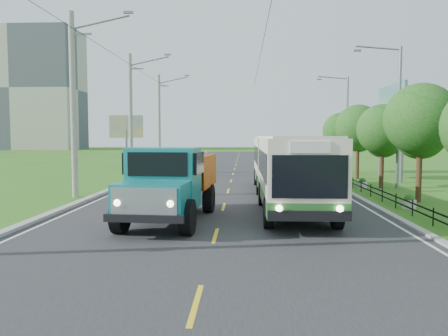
# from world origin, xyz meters

# --- Properties ---
(ground) EXTENTS (240.00, 240.00, 0.00)m
(ground) POSITION_xyz_m (0.00, 0.00, 0.00)
(ground) COLOR #316618
(ground) RESTS_ON ground
(road) EXTENTS (14.00, 120.00, 0.02)m
(road) POSITION_xyz_m (0.00, 20.00, 0.01)
(road) COLOR #28282B
(road) RESTS_ON ground
(curb_left) EXTENTS (0.40, 120.00, 0.15)m
(curb_left) POSITION_xyz_m (-7.20, 20.00, 0.07)
(curb_left) COLOR #9E9E99
(curb_left) RESTS_ON ground
(curb_right) EXTENTS (0.30, 120.00, 0.10)m
(curb_right) POSITION_xyz_m (7.15, 20.00, 0.05)
(curb_right) COLOR #9E9E99
(curb_right) RESTS_ON ground
(edge_line_left) EXTENTS (0.12, 120.00, 0.00)m
(edge_line_left) POSITION_xyz_m (-6.65, 20.00, 0.02)
(edge_line_left) COLOR silver
(edge_line_left) RESTS_ON road
(edge_line_right) EXTENTS (0.12, 120.00, 0.00)m
(edge_line_right) POSITION_xyz_m (6.65, 20.00, 0.02)
(edge_line_right) COLOR silver
(edge_line_right) RESTS_ON road
(centre_dash) EXTENTS (0.12, 2.20, 0.00)m
(centre_dash) POSITION_xyz_m (0.00, 0.00, 0.02)
(centre_dash) COLOR yellow
(centre_dash) RESTS_ON road
(railing_right) EXTENTS (0.04, 40.00, 0.60)m
(railing_right) POSITION_xyz_m (8.00, 14.00, 0.30)
(railing_right) COLOR black
(railing_right) RESTS_ON ground
(pole_near) EXTENTS (3.51, 0.32, 10.00)m
(pole_near) POSITION_xyz_m (-8.26, 9.00, 5.09)
(pole_near) COLOR gray
(pole_near) RESTS_ON ground
(pole_mid) EXTENTS (3.51, 0.32, 10.00)m
(pole_mid) POSITION_xyz_m (-8.26, 21.00, 5.09)
(pole_mid) COLOR gray
(pole_mid) RESTS_ON ground
(pole_far) EXTENTS (3.51, 0.32, 10.00)m
(pole_far) POSITION_xyz_m (-8.26, 33.00, 5.09)
(pole_far) COLOR gray
(pole_far) RESTS_ON ground
(tree_third) EXTENTS (3.60, 3.62, 6.00)m
(tree_third) POSITION_xyz_m (9.86, 8.14, 3.99)
(tree_third) COLOR #382314
(tree_third) RESTS_ON ground
(tree_fourth) EXTENTS (3.24, 3.31, 5.40)m
(tree_fourth) POSITION_xyz_m (9.86, 14.14, 3.59)
(tree_fourth) COLOR #382314
(tree_fourth) RESTS_ON ground
(tree_fifth) EXTENTS (3.48, 3.52, 5.80)m
(tree_fifth) POSITION_xyz_m (9.86, 20.14, 3.85)
(tree_fifth) COLOR #382314
(tree_fifth) RESTS_ON ground
(tree_back) EXTENTS (3.30, 3.36, 5.50)m
(tree_back) POSITION_xyz_m (9.86, 26.14, 3.65)
(tree_back) COLOR #382314
(tree_back) RESTS_ON ground
(streetlight_mid) EXTENTS (3.02, 0.20, 9.07)m
(streetlight_mid) POSITION_xyz_m (10.64, 14.00, 4.90)
(streetlight_mid) COLOR slate
(streetlight_mid) RESTS_ON ground
(streetlight_far) EXTENTS (3.02, 0.20, 9.07)m
(streetlight_far) POSITION_xyz_m (10.64, 28.00, 4.90)
(streetlight_far) COLOR slate
(streetlight_far) RESTS_ON ground
(planter_near) EXTENTS (0.64, 0.64, 0.67)m
(planter_near) POSITION_xyz_m (8.60, 6.00, 0.29)
(planter_near) COLOR silver
(planter_near) RESTS_ON ground
(planter_mid) EXTENTS (0.64, 0.64, 0.67)m
(planter_mid) POSITION_xyz_m (8.60, 14.00, 0.29)
(planter_mid) COLOR silver
(planter_mid) RESTS_ON ground
(planter_far) EXTENTS (0.64, 0.64, 0.67)m
(planter_far) POSITION_xyz_m (8.60, 22.00, 0.29)
(planter_far) COLOR silver
(planter_far) RESTS_ON ground
(billboard_left) EXTENTS (3.00, 0.20, 5.20)m
(billboard_left) POSITION_xyz_m (-9.50, 24.00, 3.87)
(billboard_left) COLOR slate
(billboard_left) RESTS_ON ground
(billboard_right) EXTENTS (0.24, 6.00, 7.30)m
(billboard_right) POSITION_xyz_m (12.30, 20.00, 5.34)
(billboard_right) COLOR slate
(billboard_right) RESTS_ON ground
(apartment_near) EXTENTS (28.00, 14.00, 30.00)m
(apartment_near) POSITION_xyz_m (-55.00, 95.00, 15.00)
(apartment_near) COLOR #B7B2A3
(apartment_near) RESTS_ON ground
(bus) EXTENTS (2.82, 16.91, 3.26)m
(bus) POSITION_xyz_m (3.07, 8.20, 1.96)
(bus) COLOR #2A6729
(bus) RESTS_ON ground
(dump_truck) EXTENTS (3.20, 7.15, 2.93)m
(dump_truck) POSITION_xyz_m (-1.93, 2.56, 1.66)
(dump_truck) COLOR #157D80
(dump_truck) RESTS_ON ground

